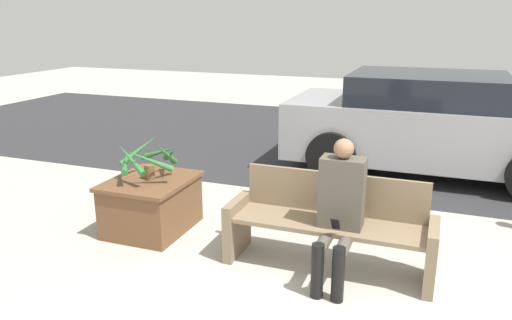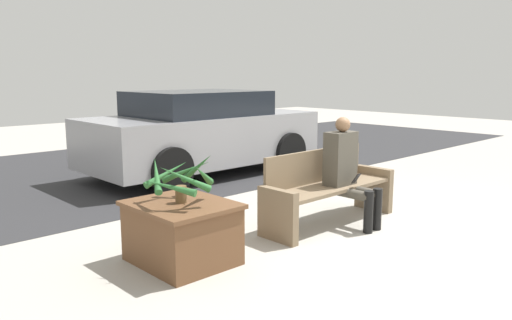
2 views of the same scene
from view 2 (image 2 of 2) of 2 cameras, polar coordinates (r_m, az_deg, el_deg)
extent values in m
plane|color=#ADA89E|center=(5.74, 16.60, -8.23)|extent=(30.00, 30.00, 0.00)
cube|color=#2D2D30|center=(9.76, -13.48, -0.67)|extent=(20.00, 6.00, 0.01)
cube|color=#7A664C|center=(5.26, 2.47, -6.32)|extent=(0.09, 0.52, 0.56)
cube|color=#7A664C|center=(6.61, 13.28, -3.19)|extent=(0.09, 0.52, 0.56)
cube|color=#7A664C|center=(5.87, 8.55, -3.09)|extent=(1.69, 0.48, 0.04)
cube|color=#7A664C|center=(5.97, 6.79, -0.70)|extent=(1.69, 0.04, 0.39)
cube|color=#4C473D|center=(5.87, 9.62, 0.18)|extent=(0.38, 0.22, 0.62)
sphere|color=#8C6647|center=(5.81, 9.89, 4.02)|extent=(0.17, 0.17, 0.17)
cylinder|color=#4C473D|center=(5.74, 10.86, -3.81)|extent=(0.11, 0.47, 0.11)
cylinder|color=#4C473D|center=(5.88, 11.84, -3.52)|extent=(0.11, 0.47, 0.11)
cylinder|color=black|center=(5.66, 12.73, -5.82)|extent=(0.10, 0.10, 0.48)
cylinder|color=black|center=(5.80, 13.67, -5.48)|extent=(0.10, 0.10, 0.48)
cube|color=black|center=(5.78, 11.39, -2.08)|extent=(0.07, 0.09, 0.12)
cube|color=brown|center=(4.73, -8.46, -8.20)|extent=(0.76, 0.90, 0.57)
cube|color=brown|center=(4.65, -8.54, -5.08)|extent=(0.81, 0.95, 0.04)
cylinder|color=brown|center=(4.63, -8.57, -3.90)|extent=(0.10, 0.10, 0.16)
cone|color=#2D6B33|center=(4.70, -6.76, -0.88)|extent=(0.10, 0.44, 0.34)
cone|color=#2D6B33|center=(4.80, -8.01, -1.26)|extent=(0.37, 0.40, 0.25)
cone|color=#2D6B33|center=(4.78, -10.20, -1.53)|extent=(0.48, 0.07, 0.23)
cone|color=#2D6B33|center=(4.57, -11.30, -1.65)|extent=(0.28, 0.44, 0.29)
cone|color=#2D6B33|center=(4.39, -9.84, -3.04)|extent=(0.32, 0.45, 0.16)
cone|color=#2D6B33|center=(4.38, -8.07, -2.10)|extent=(0.45, 0.25, 0.29)
cone|color=#2D6B33|center=(4.52, -6.02, -1.71)|extent=(0.42, 0.33, 0.28)
cube|color=#99999E|center=(8.76, -6.12, 2.52)|extent=(4.08, 1.80, 0.81)
cube|color=black|center=(8.64, -6.74, 6.48)|extent=(2.12, 1.66, 0.41)
cylinder|color=black|center=(8.99, 3.85, 0.93)|extent=(0.70, 0.18, 0.70)
cylinder|color=black|center=(10.28, -3.55, 2.06)|extent=(0.70, 0.18, 0.70)
cylinder|color=black|center=(7.36, -9.63, -1.19)|extent=(0.70, 0.18, 0.70)
cylinder|color=black|center=(8.89, -16.14, 0.46)|extent=(0.70, 0.18, 0.70)
cylinder|color=black|center=(8.36, 8.31, -0.31)|extent=(0.14, 0.14, 0.56)
sphere|color=black|center=(8.31, 8.36, 1.88)|extent=(0.15, 0.15, 0.15)
camera|label=1|loc=(5.43, 53.93, 11.20)|focal=35.00mm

